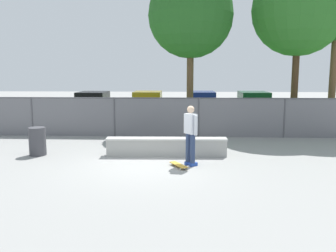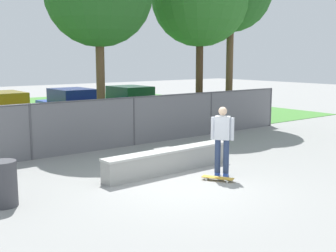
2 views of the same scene
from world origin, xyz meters
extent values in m
plane|color=gray|center=(0.00, 0.00, 0.00)|extent=(80.00, 80.00, 0.00)
cube|color=#999993|center=(0.63, 1.18, 0.28)|extent=(4.02, 0.56, 0.55)
cube|color=#ADADA8|center=(0.63, 1.18, 0.58)|extent=(4.06, 0.60, 0.06)
cube|color=#2647A5|center=(1.36, 0.08, 0.05)|extent=(0.27, 0.25, 0.10)
cube|color=#2647A5|center=(1.50, -0.09, 0.05)|extent=(0.27, 0.25, 0.10)
cylinder|color=navy|center=(1.34, 0.06, 0.54)|extent=(0.15, 0.15, 0.88)
cylinder|color=navy|center=(1.47, -0.11, 0.54)|extent=(0.15, 0.15, 0.88)
cube|color=silver|center=(1.41, -0.02, 1.28)|extent=(0.41, 0.44, 0.60)
cylinder|color=silver|center=(1.25, 0.17, 1.26)|extent=(0.10, 0.10, 0.58)
cylinder|color=silver|center=(1.56, -0.22, 1.26)|extent=(0.10, 0.10, 0.58)
sphere|color=beige|center=(1.41, -0.02, 1.71)|extent=(0.22, 0.22, 0.22)
cube|color=gold|center=(1.05, -0.25, 0.08)|extent=(0.57, 0.79, 0.02)
cube|color=#B2B2B7|center=(1.19, -0.49, 0.06)|extent=(0.15, 0.12, 0.02)
cube|color=#B2B2B7|center=(0.92, -0.02, 0.06)|extent=(0.15, 0.12, 0.02)
cylinder|color=silver|center=(1.12, -0.53, 0.03)|extent=(0.05, 0.06, 0.05)
cylinder|color=silver|center=(1.26, -0.45, 0.03)|extent=(0.05, 0.06, 0.05)
cylinder|color=silver|center=(0.85, -0.06, 0.03)|extent=(0.05, 0.06, 0.05)
cylinder|color=silver|center=(0.99, 0.03, 0.03)|extent=(0.05, 0.06, 0.05)
cylinder|color=#4C4C51|center=(-1.84, 4.78, 0.86)|extent=(0.07, 0.07, 1.72)
cylinder|color=#4C4C51|center=(1.84, 4.78, 0.86)|extent=(0.07, 0.07, 1.72)
cylinder|color=#4C4C51|center=(5.52, 4.78, 0.86)|extent=(0.07, 0.07, 1.72)
cylinder|color=#4C4C51|center=(9.20, 4.78, 0.86)|extent=(0.07, 0.07, 1.72)
cylinder|color=#4C4C51|center=(0.00, 4.78, 1.69)|extent=(18.39, 0.05, 0.05)
cube|color=slate|center=(0.00, 4.78, 0.86)|extent=(18.39, 0.01, 1.72)
cylinder|color=brown|center=(1.49, 6.50, 1.96)|extent=(0.32, 0.32, 3.93)
cylinder|color=#47301E|center=(6.41, 6.53, 2.03)|extent=(0.32, 0.32, 4.06)
cylinder|color=brown|center=(8.08, 6.34, 2.33)|extent=(0.32, 0.32, 4.66)
cube|color=gold|center=(-0.95, 10.68, 0.67)|extent=(1.83, 4.21, 0.70)
cube|color=#776413|center=(-0.95, 10.53, 1.34)|extent=(1.61, 2.11, 0.64)
cylinder|color=black|center=(-0.06, 11.98, 0.32)|extent=(0.22, 0.64, 0.64)
cylinder|color=black|center=(-0.05, 9.38, 0.32)|extent=(0.22, 0.64, 0.64)
cube|color=#233D9E|center=(2.21, 10.71, 0.67)|extent=(1.83, 4.21, 0.70)
cube|color=navy|center=(2.21, 10.56, 1.34)|extent=(1.61, 2.11, 0.64)
cylinder|color=black|center=(1.30, 12.00, 0.32)|extent=(0.22, 0.64, 0.64)
cylinder|color=black|center=(3.10, 12.02, 0.32)|extent=(0.22, 0.64, 0.64)
cylinder|color=black|center=(1.32, 9.40, 0.32)|extent=(0.22, 0.64, 0.64)
cylinder|color=black|center=(3.12, 9.41, 0.32)|extent=(0.22, 0.64, 0.64)
cube|color=#1E6638|center=(5.29, 10.62, 0.67)|extent=(1.83, 4.21, 0.70)
cube|color=#10381E|center=(5.29, 10.47, 1.34)|extent=(1.61, 2.11, 0.64)
cylinder|color=black|center=(4.38, 11.92, 0.32)|extent=(0.22, 0.64, 0.64)
cylinder|color=black|center=(6.18, 11.93, 0.32)|extent=(0.22, 0.64, 0.64)
cylinder|color=black|center=(4.39, 9.32, 0.32)|extent=(0.22, 0.64, 0.64)
cylinder|color=black|center=(6.19, 9.33, 0.32)|extent=(0.22, 0.64, 0.64)
cylinder|color=#3F3F44|center=(-3.77, 1.09, 0.48)|extent=(0.56, 0.56, 0.95)
camera|label=1|loc=(1.20, -10.51, 2.82)|focal=37.89mm
camera|label=2|loc=(-6.28, -7.79, 3.04)|focal=46.05mm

